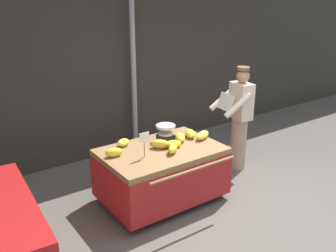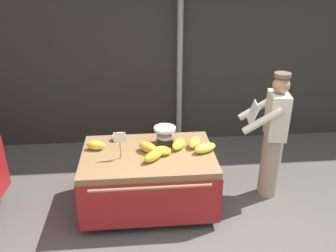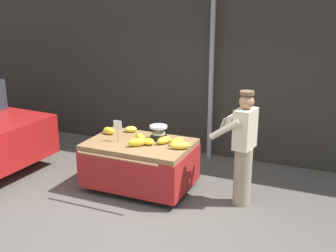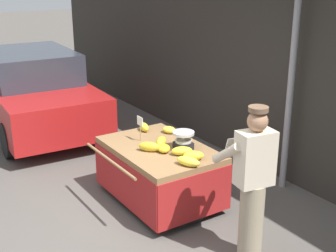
{
  "view_description": "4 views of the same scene",
  "coord_description": "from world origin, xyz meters",
  "px_view_note": "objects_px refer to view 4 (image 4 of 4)",
  "views": [
    {
      "loc": [
        -3.09,
        -2.93,
        2.77
      ],
      "look_at": [
        -0.27,
        1.06,
        1.03
      ],
      "focal_mm": 39.64,
      "sensor_mm": 36.0,
      "label": 1
    },
    {
      "loc": [
        -0.58,
        -2.87,
        2.89
      ],
      "look_at": [
        -0.22,
        1.06,
        1.07
      ],
      "focal_mm": 37.71,
      "sensor_mm": 36.0,
      "label": 2
    },
    {
      "loc": [
        2.42,
        -4.61,
        2.96
      ],
      "look_at": [
        0.0,
        0.92,
        1.1
      ],
      "focal_mm": 45.1,
      "sensor_mm": 36.0,
      "label": 3
    },
    {
      "loc": [
        4.27,
        -2.05,
        3.0
      ],
      "look_at": [
        -0.18,
        0.85,
        1.17
      ],
      "focal_mm": 49.5,
      "sensor_mm": 36.0,
      "label": 4
    }
  ],
  "objects_px": {
    "banana_bunch_3": "(144,127)",
    "parked_car": "(34,91)",
    "banana_bunch_4": "(193,156)",
    "vendor_person": "(253,184)",
    "street_pole": "(291,86)",
    "banana_bunch_7": "(169,130)",
    "banana_bunch_1": "(188,161)",
    "banana_cart": "(159,162)",
    "banana_bunch_5": "(182,151)",
    "price_sign": "(140,123)",
    "weighing_scale": "(183,140)",
    "banana_bunch_6": "(161,142)",
    "banana_bunch_0": "(149,147)",
    "banana_bunch_2": "(164,148)"
  },
  "relations": [
    {
      "from": "banana_bunch_3",
      "to": "parked_car",
      "type": "distance_m",
      "value": 3.26
    },
    {
      "from": "banana_bunch_4",
      "to": "vendor_person",
      "type": "xyz_separation_m",
      "value": [
        1.02,
        0.01,
        0.03
      ]
    },
    {
      "from": "street_pole",
      "to": "banana_bunch_7",
      "type": "distance_m",
      "value": 1.76
    },
    {
      "from": "banana_bunch_1",
      "to": "banana_bunch_4",
      "type": "bearing_deg",
      "value": 125.1
    },
    {
      "from": "banana_cart",
      "to": "parked_car",
      "type": "distance_m",
      "value": 3.88
    },
    {
      "from": "banana_bunch_7",
      "to": "banana_bunch_5",
      "type": "bearing_deg",
      "value": -21.98
    },
    {
      "from": "street_pole",
      "to": "price_sign",
      "type": "xyz_separation_m",
      "value": [
        -0.92,
        -1.82,
        -0.45
      ]
    },
    {
      "from": "street_pole",
      "to": "parked_car",
      "type": "distance_m",
      "value": 4.98
    },
    {
      "from": "weighing_scale",
      "to": "banana_bunch_6",
      "type": "distance_m",
      "value": 0.3
    },
    {
      "from": "banana_bunch_0",
      "to": "banana_cart",
      "type": "bearing_deg",
      "value": 107.52
    },
    {
      "from": "banana_cart",
      "to": "banana_bunch_5",
      "type": "relative_size",
      "value": 6.27
    },
    {
      "from": "banana_bunch_1",
      "to": "vendor_person",
      "type": "relative_size",
      "value": 0.17
    },
    {
      "from": "banana_bunch_5",
      "to": "parked_car",
      "type": "relative_size",
      "value": 0.07
    },
    {
      "from": "banana_bunch_2",
      "to": "banana_bunch_6",
      "type": "height_order",
      "value": "banana_bunch_6"
    },
    {
      "from": "banana_bunch_3",
      "to": "banana_bunch_5",
      "type": "height_order",
      "value": "banana_bunch_3"
    },
    {
      "from": "banana_bunch_5",
      "to": "price_sign",
      "type": "bearing_deg",
      "value": -165.3
    },
    {
      "from": "price_sign",
      "to": "banana_bunch_3",
      "type": "bearing_deg",
      "value": 142.31
    },
    {
      "from": "price_sign",
      "to": "street_pole",
      "type": "bearing_deg",
      "value": 63.23
    },
    {
      "from": "banana_bunch_5",
      "to": "vendor_person",
      "type": "height_order",
      "value": "vendor_person"
    },
    {
      "from": "parked_car",
      "to": "banana_bunch_3",
      "type": "bearing_deg",
      "value": 10.04
    },
    {
      "from": "price_sign",
      "to": "banana_cart",
      "type": "bearing_deg",
      "value": 16.53
    },
    {
      "from": "banana_bunch_2",
      "to": "banana_bunch_1",
      "type": "bearing_deg",
      "value": 0.72
    },
    {
      "from": "street_pole",
      "to": "vendor_person",
      "type": "xyz_separation_m",
      "value": [
        1.02,
        -1.59,
        -0.61
      ]
    },
    {
      "from": "weighing_scale",
      "to": "banana_bunch_2",
      "type": "height_order",
      "value": "weighing_scale"
    },
    {
      "from": "banana_bunch_7",
      "to": "vendor_person",
      "type": "height_order",
      "value": "vendor_person"
    },
    {
      "from": "banana_bunch_6",
      "to": "banana_bunch_1",
      "type": "bearing_deg",
      "value": -5.2
    },
    {
      "from": "weighing_scale",
      "to": "vendor_person",
      "type": "distance_m",
      "value": 1.39
    },
    {
      "from": "banana_bunch_4",
      "to": "banana_bunch_6",
      "type": "distance_m",
      "value": 0.6
    },
    {
      "from": "banana_cart",
      "to": "banana_bunch_4",
      "type": "height_order",
      "value": "banana_bunch_4"
    },
    {
      "from": "banana_bunch_7",
      "to": "vendor_person",
      "type": "xyz_separation_m",
      "value": [
        1.98,
        -0.27,
        0.04
      ]
    },
    {
      "from": "parked_car",
      "to": "banana_bunch_7",
      "type": "bearing_deg",
      "value": 13.22
    },
    {
      "from": "banana_bunch_5",
      "to": "banana_cart",
      "type": "bearing_deg",
      "value": -166.86
    },
    {
      "from": "vendor_person",
      "to": "street_pole",
      "type": "bearing_deg",
      "value": 122.67
    },
    {
      "from": "banana_bunch_6",
      "to": "vendor_person",
      "type": "bearing_deg",
      "value": 3.63
    },
    {
      "from": "banana_bunch_2",
      "to": "banana_bunch_0",
      "type": "bearing_deg",
      "value": -128.82
    },
    {
      "from": "banana_bunch_4",
      "to": "banana_bunch_7",
      "type": "distance_m",
      "value": 1.0
    },
    {
      "from": "banana_bunch_4",
      "to": "vendor_person",
      "type": "bearing_deg",
      "value": 0.74
    },
    {
      "from": "banana_bunch_1",
      "to": "banana_bunch_4",
      "type": "height_order",
      "value": "same"
    },
    {
      "from": "banana_bunch_0",
      "to": "parked_car",
      "type": "bearing_deg",
      "value": -176.55
    },
    {
      "from": "banana_bunch_1",
      "to": "banana_bunch_4",
      "type": "distance_m",
      "value": 0.19
    },
    {
      "from": "weighing_scale",
      "to": "banana_bunch_0",
      "type": "relative_size",
      "value": 0.98
    },
    {
      "from": "street_pole",
      "to": "banana_bunch_3",
      "type": "bearing_deg",
      "value": -128.05
    },
    {
      "from": "parked_car",
      "to": "street_pole",
      "type": "bearing_deg",
      "value": 25.75
    },
    {
      "from": "banana_bunch_0",
      "to": "banana_bunch_5",
      "type": "xyz_separation_m",
      "value": [
        0.33,
        0.28,
        -0.01
      ]
    },
    {
      "from": "vendor_person",
      "to": "parked_car",
      "type": "bearing_deg",
      "value": -174.24
    },
    {
      "from": "banana_bunch_0",
      "to": "banana_bunch_7",
      "type": "distance_m",
      "value": 0.72
    },
    {
      "from": "weighing_scale",
      "to": "price_sign",
      "type": "distance_m",
      "value": 0.65
    },
    {
      "from": "banana_bunch_5",
      "to": "banana_bunch_1",
      "type": "bearing_deg",
      "value": -22.02
    },
    {
      "from": "banana_bunch_2",
      "to": "banana_bunch_3",
      "type": "height_order",
      "value": "banana_bunch_3"
    },
    {
      "from": "street_pole",
      "to": "banana_bunch_1",
      "type": "distance_m",
      "value": 1.87
    }
  ]
}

